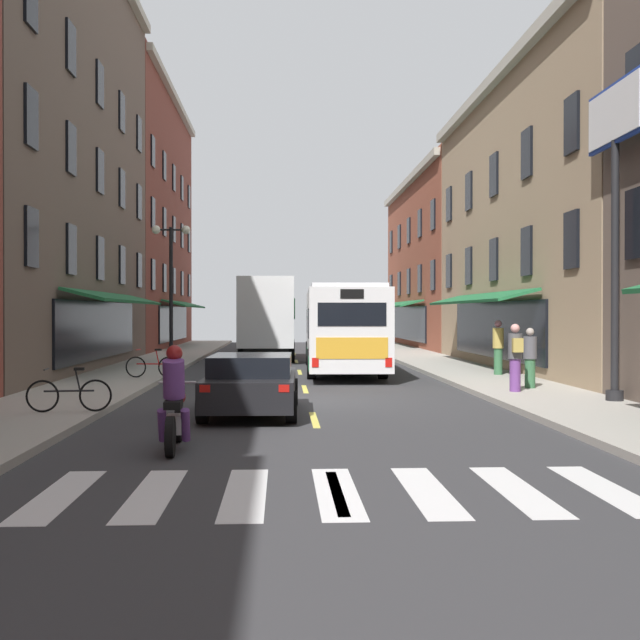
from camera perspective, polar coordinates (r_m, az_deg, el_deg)
ground_plane at (r=19.62m, az=-0.84°, el=-5.99°), size 34.80×80.00×0.10m
lane_centre_dashes at (r=19.36m, az=-0.81°, el=-5.92°), size 0.14×73.90×0.01m
crosswalk_near at (r=9.74m, az=1.21°, el=-12.29°), size 7.10×2.80×0.01m
sidewalk_left at (r=20.28m, az=-17.82°, el=-5.46°), size 3.00×80.00×0.14m
sidewalk_right at (r=20.66m, az=15.82°, el=-5.35°), size 3.00×80.00×0.14m
billboard_sign at (r=19.82m, az=20.55°, el=10.86°), size 0.40×2.93×7.35m
transit_bus at (r=29.32m, az=1.60°, el=-0.56°), size 2.86×11.62×3.11m
box_truck at (r=36.27m, az=-3.80°, el=0.12°), size 2.54×7.04×3.74m
sedan_near at (r=45.77m, az=-3.87°, el=-1.35°), size 1.97×4.27×1.38m
sedan_mid at (r=17.04m, az=-4.95°, el=-4.56°), size 2.05×4.47×1.28m
motorcycle_rider at (r=12.76m, az=-10.47°, el=-6.05°), size 0.62×2.07×1.66m
bicycle_near at (r=25.45m, az=-12.02°, el=-3.27°), size 1.71×0.48×0.91m
bicycle_mid at (r=17.03m, az=-17.65°, el=-5.13°), size 1.71×0.48×0.91m
pedestrian_near at (r=21.00m, az=13.93°, el=-2.52°), size 0.36×0.50×1.75m
pedestrian_mid at (r=22.14m, az=14.93°, el=-2.61°), size 0.36×0.36×1.63m
pedestrian_far at (r=26.73m, az=12.74°, el=-1.87°), size 0.36×0.36×1.80m
street_lamp_twin at (r=29.78m, az=-10.70°, el=2.21°), size 1.42×0.32×5.29m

